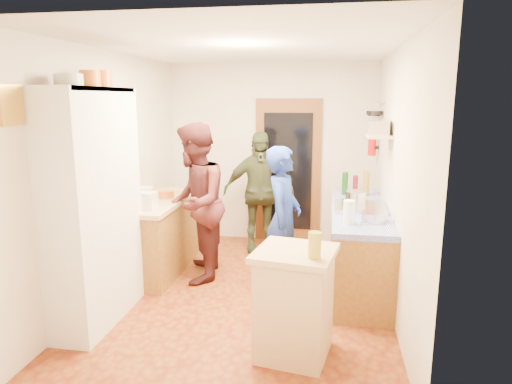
% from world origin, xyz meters
% --- Properties ---
extents(floor, '(3.00, 4.00, 0.02)m').
position_xyz_m(floor, '(0.00, 0.00, -0.01)').
color(floor, brown).
rests_on(floor, ground).
extents(ceiling, '(3.00, 4.00, 0.02)m').
position_xyz_m(ceiling, '(0.00, 0.00, 2.61)').
color(ceiling, silver).
rests_on(ceiling, ground).
extents(wall_back, '(3.00, 0.02, 2.60)m').
position_xyz_m(wall_back, '(0.00, 2.01, 1.30)').
color(wall_back, silver).
rests_on(wall_back, ground).
extents(wall_front, '(3.00, 0.02, 2.60)m').
position_xyz_m(wall_front, '(0.00, -2.01, 1.30)').
color(wall_front, silver).
rests_on(wall_front, ground).
extents(wall_left, '(0.02, 4.00, 2.60)m').
position_xyz_m(wall_left, '(-1.51, 0.00, 1.30)').
color(wall_left, silver).
rests_on(wall_left, ground).
extents(wall_right, '(0.02, 4.00, 2.60)m').
position_xyz_m(wall_right, '(1.51, 0.00, 1.30)').
color(wall_right, silver).
rests_on(wall_right, ground).
extents(door_frame, '(0.95, 0.06, 2.10)m').
position_xyz_m(door_frame, '(0.25, 1.97, 1.05)').
color(door_frame, brown).
rests_on(door_frame, ground).
extents(door_glass, '(0.70, 0.02, 1.70)m').
position_xyz_m(door_glass, '(0.25, 1.94, 1.05)').
color(door_glass, black).
rests_on(door_glass, door_frame).
extents(hutch_body, '(0.40, 1.20, 2.20)m').
position_xyz_m(hutch_body, '(-1.30, -0.80, 1.10)').
color(hutch_body, white).
rests_on(hutch_body, ground).
extents(hutch_top_shelf, '(0.40, 1.14, 0.04)m').
position_xyz_m(hutch_top_shelf, '(-1.30, -0.80, 2.18)').
color(hutch_top_shelf, white).
rests_on(hutch_top_shelf, hutch_body).
extents(plate_stack, '(0.23, 0.23, 0.10)m').
position_xyz_m(plate_stack, '(-1.30, -1.06, 2.25)').
color(plate_stack, white).
rests_on(plate_stack, hutch_top_shelf).
extents(orange_pot_a, '(0.18, 0.18, 0.15)m').
position_xyz_m(orange_pot_a, '(-1.30, -0.71, 2.27)').
color(orange_pot_a, orange).
rests_on(orange_pot_a, hutch_top_shelf).
extents(orange_pot_b, '(0.18, 0.18, 0.16)m').
position_xyz_m(orange_pot_b, '(-1.30, -0.48, 2.28)').
color(orange_pot_b, orange).
rests_on(orange_pot_b, hutch_top_shelf).
extents(left_counter_base, '(0.60, 1.40, 0.85)m').
position_xyz_m(left_counter_base, '(-1.20, 0.45, 0.42)').
color(left_counter_base, olive).
rests_on(left_counter_base, ground).
extents(left_counter_top, '(0.64, 1.44, 0.05)m').
position_xyz_m(left_counter_top, '(-1.20, 0.45, 0.88)').
color(left_counter_top, '#DAB380').
rests_on(left_counter_top, left_counter_base).
extents(toaster, '(0.26, 0.18, 0.19)m').
position_xyz_m(toaster, '(-1.15, 0.01, 0.99)').
color(toaster, white).
rests_on(toaster, left_counter_top).
extents(kettle, '(0.21, 0.21, 0.19)m').
position_xyz_m(kettle, '(-1.25, 0.29, 0.99)').
color(kettle, white).
rests_on(kettle, left_counter_top).
extents(orange_bowl, '(0.23, 0.23, 0.09)m').
position_xyz_m(orange_bowl, '(-1.12, 0.60, 0.94)').
color(orange_bowl, orange).
rests_on(orange_bowl, left_counter_top).
extents(chopping_board, '(0.34, 0.27, 0.02)m').
position_xyz_m(chopping_board, '(-1.18, 1.01, 0.91)').
color(chopping_board, '#DAB380').
rests_on(chopping_board, left_counter_top).
extents(right_counter_base, '(0.60, 2.20, 0.84)m').
position_xyz_m(right_counter_base, '(1.20, 0.50, 0.42)').
color(right_counter_base, olive).
rests_on(right_counter_base, ground).
extents(right_counter_top, '(0.62, 2.22, 0.06)m').
position_xyz_m(right_counter_top, '(1.20, 0.50, 0.87)').
color(right_counter_top, '#0D14B4').
rests_on(right_counter_top, right_counter_base).
extents(hob, '(0.55, 0.58, 0.04)m').
position_xyz_m(hob, '(1.20, 0.40, 0.92)').
color(hob, silver).
rests_on(hob, right_counter_top).
extents(pot_on_hob, '(0.22, 0.22, 0.14)m').
position_xyz_m(pot_on_hob, '(1.15, 0.47, 1.01)').
color(pot_on_hob, silver).
rests_on(pot_on_hob, hob).
extents(bottle_a, '(0.07, 0.07, 0.29)m').
position_xyz_m(bottle_a, '(1.05, 1.15, 1.05)').
color(bottle_a, '#143F14').
rests_on(bottle_a, right_counter_top).
extents(bottle_b, '(0.07, 0.07, 0.25)m').
position_xyz_m(bottle_b, '(1.18, 1.15, 1.03)').
color(bottle_b, '#591419').
rests_on(bottle_b, right_counter_top).
extents(bottle_c, '(0.09, 0.09, 0.31)m').
position_xyz_m(bottle_c, '(1.31, 1.13, 1.06)').
color(bottle_c, olive).
rests_on(bottle_c, right_counter_top).
extents(paper_towel, '(0.13, 0.13, 0.23)m').
position_xyz_m(paper_towel, '(1.05, -0.26, 1.02)').
color(paper_towel, white).
rests_on(paper_towel, right_counter_top).
extents(mixing_bowl, '(0.29, 0.29, 0.10)m').
position_xyz_m(mixing_bowl, '(1.30, -0.13, 0.95)').
color(mixing_bowl, silver).
rests_on(mixing_bowl, right_counter_top).
extents(island_base, '(0.64, 0.64, 0.86)m').
position_xyz_m(island_base, '(0.60, -1.15, 0.43)').
color(island_base, '#DAB380').
rests_on(island_base, ground).
extents(island_top, '(0.72, 0.72, 0.05)m').
position_xyz_m(island_top, '(0.60, -1.15, 0.89)').
color(island_top, '#DAB380').
rests_on(island_top, island_base).
extents(cutting_board, '(0.39, 0.34, 0.02)m').
position_xyz_m(cutting_board, '(0.56, -1.09, 0.90)').
color(cutting_board, white).
rests_on(cutting_board, island_top).
extents(oil_jar, '(0.12, 0.12, 0.20)m').
position_xyz_m(oil_jar, '(0.76, -1.30, 1.01)').
color(oil_jar, '#AD9E2D').
rests_on(oil_jar, island_top).
extents(pan_rail, '(0.02, 0.65, 0.02)m').
position_xyz_m(pan_rail, '(1.46, 1.52, 2.05)').
color(pan_rail, silver).
rests_on(pan_rail, wall_right).
extents(pan_hang_a, '(0.18, 0.18, 0.05)m').
position_xyz_m(pan_hang_a, '(1.40, 1.35, 1.92)').
color(pan_hang_a, black).
rests_on(pan_hang_a, pan_rail).
extents(pan_hang_b, '(0.16, 0.16, 0.05)m').
position_xyz_m(pan_hang_b, '(1.40, 1.55, 1.90)').
color(pan_hang_b, black).
rests_on(pan_hang_b, pan_rail).
extents(pan_hang_c, '(0.17, 0.17, 0.05)m').
position_xyz_m(pan_hang_c, '(1.40, 1.75, 1.91)').
color(pan_hang_c, black).
rests_on(pan_hang_c, pan_rail).
extents(wall_shelf, '(0.26, 0.42, 0.03)m').
position_xyz_m(wall_shelf, '(1.37, 0.45, 1.70)').
color(wall_shelf, '#DAB380').
rests_on(wall_shelf, wall_right).
extents(radio, '(0.27, 0.33, 0.15)m').
position_xyz_m(radio, '(1.37, 0.45, 1.79)').
color(radio, silver).
rests_on(radio, wall_shelf).
extents(ext_bracket, '(0.06, 0.10, 0.04)m').
position_xyz_m(ext_bracket, '(1.47, 1.70, 1.45)').
color(ext_bracket, black).
rests_on(ext_bracket, wall_right).
extents(fire_extinguisher, '(0.11, 0.11, 0.32)m').
position_xyz_m(fire_extinguisher, '(1.41, 1.70, 1.50)').
color(fire_extinguisher, red).
rests_on(fire_extinguisher, wall_right).
extents(picture_frame, '(0.03, 0.25, 0.30)m').
position_xyz_m(picture_frame, '(-1.48, -1.55, 2.05)').
color(picture_frame, gold).
rests_on(picture_frame, wall_left).
extents(person_hob, '(0.45, 0.63, 1.61)m').
position_xyz_m(person_hob, '(0.40, 0.13, 0.80)').
color(person_hob, navy).
rests_on(person_hob, ground).
extents(person_left, '(0.83, 0.99, 1.84)m').
position_xyz_m(person_left, '(-0.64, 0.35, 0.92)').
color(person_left, '#471B1C').
rests_on(person_left, ground).
extents(person_back, '(1.05, 0.63, 1.67)m').
position_xyz_m(person_back, '(-0.09, 1.45, 0.84)').
color(person_back, '#363B23').
rests_on(person_back, ground).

